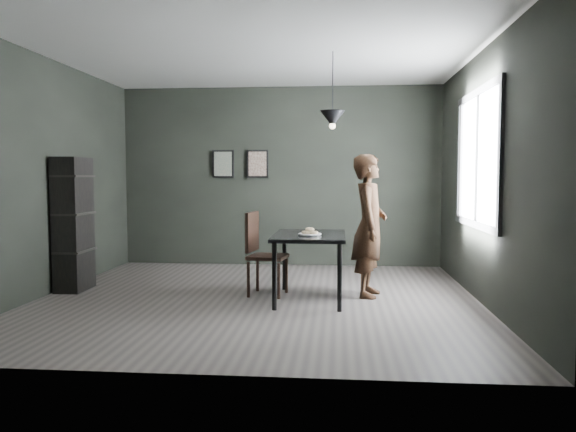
# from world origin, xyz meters

# --- Properties ---
(ground) EXTENTS (5.00, 5.00, 0.00)m
(ground) POSITION_xyz_m (0.00, 0.00, 0.00)
(ground) COLOR #393431
(ground) RESTS_ON ground
(back_wall) EXTENTS (5.00, 0.10, 2.80)m
(back_wall) POSITION_xyz_m (0.00, 2.50, 1.40)
(back_wall) COLOR black
(back_wall) RESTS_ON ground
(ceiling) EXTENTS (5.00, 5.00, 0.02)m
(ceiling) POSITION_xyz_m (0.00, 0.00, 2.80)
(ceiling) COLOR silver
(ceiling) RESTS_ON ground
(window_assembly) EXTENTS (0.04, 1.96, 1.56)m
(window_assembly) POSITION_xyz_m (2.47, 0.20, 1.60)
(window_assembly) COLOR white
(window_assembly) RESTS_ON ground
(cafe_table) EXTENTS (0.80, 1.20, 0.75)m
(cafe_table) POSITION_xyz_m (0.60, 0.00, 0.67)
(cafe_table) COLOR black
(cafe_table) RESTS_ON ground
(white_plate) EXTENTS (0.23, 0.23, 0.01)m
(white_plate) POSITION_xyz_m (0.61, -0.13, 0.76)
(white_plate) COLOR white
(white_plate) RESTS_ON cafe_table
(donut_pile) EXTENTS (0.19, 0.13, 0.08)m
(donut_pile) POSITION_xyz_m (0.61, -0.13, 0.79)
(donut_pile) COLOR beige
(donut_pile) RESTS_ON white_plate
(woman) EXTENTS (0.48, 0.66, 1.66)m
(woman) POSITION_xyz_m (1.28, 0.26, 0.83)
(woman) COLOR black
(woman) RESTS_ON ground
(wood_chair) EXTENTS (0.48, 0.48, 0.98)m
(wood_chair) POSITION_xyz_m (0.01, 0.22, 0.56)
(wood_chair) COLOR black
(wood_chair) RESTS_ON ground
(shelf_unit) EXTENTS (0.32, 0.55, 1.63)m
(shelf_unit) POSITION_xyz_m (-2.32, 0.29, 0.82)
(shelf_unit) COLOR black
(shelf_unit) RESTS_ON ground
(pendant_lamp) EXTENTS (0.28, 0.28, 0.86)m
(pendant_lamp) POSITION_xyz_m (0.85, 0.10, 2.05)
(pendant_lamp) COLOR black
(pendant_lamp) RESTS_ON ground
(framed_print_left) EXTENTS (0.34, 0.04, 0.44)m
(framed_print_left) POSITION_xyz_m (-0.90, 2.47, 1.60)
(framed_print_left) COLOR black
(framed_print_left) RESTS_ON ground
(framed_print_right) EXTENTS (0.34, 0.04, 0.44)m
(framed_print_right) POSITION_xyz_m (-0.35, 2.47, 1.60)
(framed_print_right) COLOR black
(framed_print_right) RESTS_ON ground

